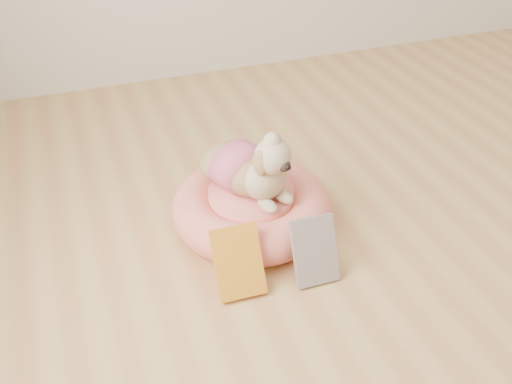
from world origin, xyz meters
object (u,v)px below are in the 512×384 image
object	(u,v)px
dog	(250,157)
book_white	(315,251)
book_yellow	(238,262)
pet_bed	(251,208)

from	to	relation	value
dog	book_white	xyz separation A→B (m)	(0.10, -0.33, -0.18)
book_yellow	dog	bearing A→B (deg)	66.00
dog	book_yellow	world-z (taller)	dog
pet_bed	dog	world-z (taller)	dog
pet_bed	book_white	distance (m)	0.34
dog	book_white	distance (m)	0.39
book_yellow	book_white	bearing A→B (deg)	-6.33
dog	book_yellow	bearing A→B (deg)	-139.50
pet_bed	book_yellow	bearing A→B (deg)	-116.82
book_yellow	pet_bed	bearing A→B (deg)	65.31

